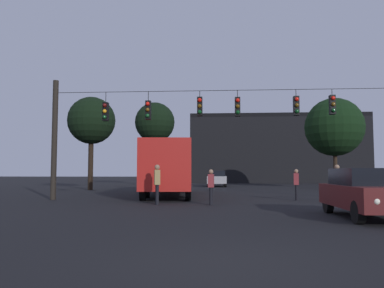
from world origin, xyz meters
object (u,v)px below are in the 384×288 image
object	(u,v)px
tree_left_silhouette	(334,127)
pedestrian_crossing_center	(296,183)
tree_behind_building	(155,123)
tree_right_far	(91,121)
city_bus	(169,164)
car_far_left	(217,178)
pedestrian_near_bus	(157,182)
pedestrian_crossing_left	(211,185)
pedestrian_crossing_right	(337,180)
car_near_right	(367,192)

from	to	relation	value
tree_left_silhouette	pedestrian_crossing_center	bearing A→B (deg)	-113.44
tree_behind_building	tree_right_far	world-z (taller)	tree_behind_building
city_bus	tree_right_far	distance (m)	10.25
city_bus	tree_right_far	bearing A→B (deg)	136.98
car_far_left	tree_right_far	size ratio (longest dim) A/B	0.59
pedestrian_crossing_center	pedestrian_near_bus	bearing A→B (deg)	-155.82
pedestrian_crossing_center	tree_right_far	bearing A→B (deg)	143.99
tree_left_silhouette	tree_behind_building	size ratio (longest dim) A/B	0.88
city_bus	pedestrian_crossing_left	distance (m)	7.09
car_far_left	tree_behind_building	bearing A→B (deg)	154.45
pedestrian_crossing_left	tree_right_far	bearing A→B (deg)	126.48
pedestrian_crossing_left	tree_left_silhouette	distance (m)	20.49
car_far_left	pedestrian_crossing_center	xyz separation A→B (m)	(4.02, -17.86, 0.07)
city_bus	pedestrian_crossing_center	world-z (taller)	city_bus
city_bus	tree_left_silhouette	world-z (taller)	tree_left_silhouette
tree_behind_building	pedestrian_near_bus	bearing A→B (deg)	-80.35
pedestrian_crossing_left	tree_left_silhouette	world-z (taller)	tree_left_silhouette
pedestrian_crossing_center	pedestrian_near_bus	distance (m)	7.16
car_far_left	pedestrian_crossing_center	world-z (taller)	pedestrian_crossing_center
pedestrian_crossing_right	pedestrian_near_bus	world-z (taller)	pedestrian_crossing_right
pedestrian_crossing_left	tree_right_far	world-z (taller)	tree_right_far
tree_behind_building	car_near_right	bearing A→B (deg)	-68.31
car_far_left	pedestrian_crossing_left	size ratio (longest dim) A/B	2.87
car_far_left	pedestrian_crossing_right	xyz separation A→B (m)	(5.81, -18.55, 0.21)
car_near_right	pedestrian_near_bus	distance (m)	8.43
city_bus	car_near_right	distance (m)	13.21
pedestrian_crossing_left	tree_right_far	distance (m)	16.88
city_bus	pedestrian_near_bus	bearing A→B (deg)	-87.37
pedestrian_crossing_center	tree_right_far	xyz separation A→B (m)	(-13.85, 10.07, 4.56)
car_near_right	car_far_left	size ratio (longest dim) A/B	1.00
car_far_left	tree_right_far	distance (m)	13.38
pedestrian_crossing_right	car_near_right	bearing A→B (deg)	-99.61
city_bus	tree_left_silhouette	bearing A→B (deg)	39.36
tree_right_far	pedestrian_crossing_left	bearing A→B (deg)	-53.52
car_near_right	car_far_left	distance (m)	25.62
city_bus	car_near_right	size ratio (longest dim) A/B	2.57
pedestrian_crossing_left	pedestrian_crossing_center	bearing A→B (deg)	35.55
city_bus	pedestrian_crossing_center	size ratio (longest dim) A/B	7.22
car_far_left	pedestrian_near_bus	world-z (taller)	pedestrian_near_bus
tree_left_silhouette	tree_behind_building	xyz separation A→B (m)	(-16.73, 6.87, 1.38)
car_near_right	tree_right_far	world-z (taller)	tree_right_far
city_bus	tree_right_far	world-z (taller)	tree_right_far
pedestrian_crossing_center	tree_right_far	size ratio (longest dim) A/B	0.21
pedestrian_crossing_center	car_far_left	bearing A→B (deg)	102.69
tree_behind_building	tree_right_far	xyz separation A→B (m)	(-3.25, -10.94, -1.20)
tree_behind_building	pedestrian_crossing_center	bearing A→B (deg)	-63.23
car_near_right	pedestrian_crossing_center	size ratio (longest dim) A/B	2.81
pedestrian_crossing_left	tree_left_silhouette	bearing A→B (deg)	58.93
pedestrian_crossing_center	car_near_right	bearing A→B (deg)	-84.80
pedestrian_crossing_center	tree_left_silhouette	xyz separation A→B (m)	(6.13, 14.14, 4.39)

